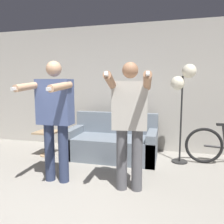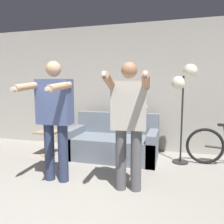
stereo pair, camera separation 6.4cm
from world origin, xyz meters
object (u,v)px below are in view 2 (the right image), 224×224
at_px(couch, 113,143).
at_px(person_left, 54,113).
at_px(person_right, 129,118).
at_px(cat, 139,109).
at_px(side_table, 48,138).
at_px(cup, 51,129).
at_px(floor_lamp, 184,84).

bearing_deg(couch, person_left, -112.86).
bearing_deg(couch, person_right, -66.36).
bearing_deg(couch, cat, 34.97).
bearing_deg(person_right, side_table, 144.66).
relative_size(side_table, cup, 5.52).
distance_m(cat, side_table, 1.85).
bearing_deg(person_right, couch, 107.66).
xyz_separation_m(person_left, person_right, (1.04, -0.00, -0.03)).
relative_size(person_right, side_table, 3.47).
relative_size(person_right, cup, 19.12).
relative_size(person_left, cup, 19.59).
distance_m(person_left, person_right, 1.04).
bearing_deg(cat, person_left, -121.96).
bearing_deg(cat, cup, -163.90).
bearing_deg(floor_lamp, cat, 161.33).
bearing_deg(person_right, floor_lamp, 54.90).
distance_m(person_right, floor_lamp, 1.49).
height_order(person_left, side_table, person_left).
distance_m(person_left, cup, 1.34).
distance_m(couch, floor_lamp, 1.66).
bearing_deg(side_table, couch, 9.29).
xyz_separation_m(couch, floor_lamp, (1.23, 0.04, 1.12)).
relative_size(couch, cup, 19.08).
distance_m(person_right, cat, 1.52).
xyz_separation_m(couch, person_right, (0.53, -1.21, 0.69)).
bearing_deg(cup, person_left, -55.82).
bearing_deg(floor_lamp, cup, -175.10).
relative_size(person_left, side_table, 3.55).
height_order(couch, person_left, person_left).
relative_size(floor_lamp, cup, 19.94).
relative_size(person_left, floor_lamp, 0.98).
relative_size(couch, floor_lamp, 0.96).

